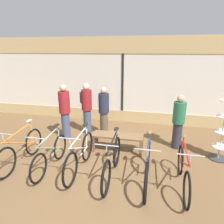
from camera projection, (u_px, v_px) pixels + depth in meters
name	position (u px, v px, depth m)	size (l,w,h in m)	color
ground_plane	(97.00, 170.00, 4.73)	(24.00, 24.00, 0.00)	brown
shop_back_wall	(123.00, 80.00, 7.48)	(12.00, 0.08, 3.20)	tan
bicycle_far_left	(21.00, 149.00, 4.89)	(0.46, 1.79, 1.04)	black
bicycle_left	(51.00, 154.00, 4.71)	(0.46, 1.65, 1.01)	black
bicycle_center_left	(80.00, 155.00, 4.61)	(0.46, 1.80, 1.05)	black
bicycle_center_right	(112.00, 162.00, 4.36)	(0.46, 1.79, 1.04)	black
bicycle_right	(147.00, 167.00, 4.18)	(0.46, 1.79, 1.04)	black
bicycle_far_right	(183.00, 171.00, 4.05)	(0.46, 1.74, 1.02)	black
accessory_rack	(222.00, 134.00, 5.04)	(0.48, 0.48, 1.67)	#333333
display_bench	(118.00, 138.00, 5.52)	(1.40, 0.44, 0.49)	brown
customer_near_rack	(104.00, 111.00, 6.48)	(0.47, 0.47, 1.61)	brown
customer_by_window	(65.00, 111.00, 6.21)	(0.42, 0.42, 1.74)	#424C6B
customer_mid_floor	(178.00, 120.00, 5.61)	(0.35, 0.48, 1.57)	#2D2D38
customer_near_bench	(87.00, 107.00, 6.62)	(0.54, 0.55, 1.70)	#424C6B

